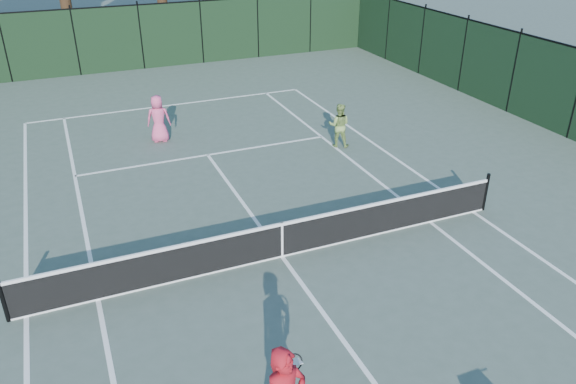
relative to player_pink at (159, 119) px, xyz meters
name	(u,v)px	position (x,y,z in m)	size (l,w,h in m)	color
ground	(282,257)	(1.16, -8.19, -0.81)	(90.00, 90.00, 0.00)	#49584C
sideline_doubles_left	(26,317)	(-4.32, -8.19, -0.81)	(0.10, 23.77, 0.01)	white
sideline_doubles_right	(473,212)	(6.65, -8.19, -0.81)	(0.10, 23.77, 0.01)	white
sideline_singles_left	(98,300)	(-2.95, -8.19, -0.81)	(0.10, 23.77, 0.01)	white
sideline_singles_right	(430,222)	(5.28, -8.19, -0.81)	(0.10, 23.77, 0.01)	white
baseline_far	(171,105)	(1.16, 3.70, -0.81)	(10.97, 0.10, 0.01)	white
service_line_far	(208,155)	(1.16, -1.79, -0.81)	(8.23, 0.10, 0.01)	white
center_service_line	(282,257)	(1.16, -8.19, -0.81)	(0.10, 12.80, 0.01)	white
tennis_net	(282,239)	(1.16, -8.19, -0.33)	(11.69, 0.09, 1.06)	black
fence_far	(141,38)	(1.16, 9.81, 0.69)	(24.00, 0.05, 3.00)	black
player_pink	(159,119)	(0.00, 0.00, 0.00)	(0.89, 0.68, 1.62)	#E14F82
player_green	(339,125)	(5.44, -2.75, -0.07)	(0.90, 0.85, 1.48)	#81A251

